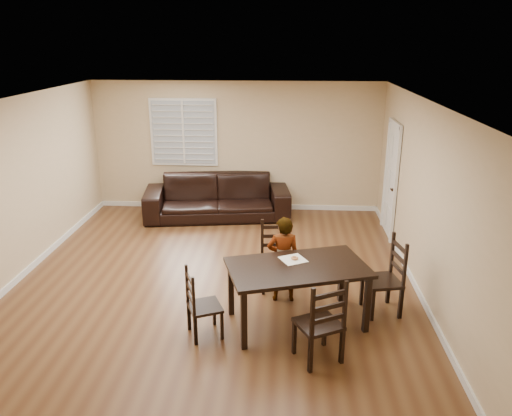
% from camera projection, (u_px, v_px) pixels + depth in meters
% --- Properties ---
extents(ground, '(7.00, 7.00, 0.00)m').
position_uv_depth(ground, '(215.00, 282.00, 7.57)').
color(ground, brown).
rests_on(ground, ground).
extents(room, '(6.04, 7.04, 2.72)m').
position_uv_depth(room, '(216.00, 163.00, 7.15)').
color(room, '#D2B78E').
rests_on(room, ground).
extents(dining_table, '(1.93, 1.43, 0.81)m').
position_uv_depth(dining_table, '(298.00, 272.00, 6.27)').
color(dining_table, black).
rests_on(dining_table, ground).
extents(chair_near, '(0.50, 0.47, 1.01)m').
position_uv_depth(chair_near, '(276.00, 256.00, 7.36)').
color(chair_near, black).
rests_on(chair_near, ground).
extents(chair_far, '(0.62, 0.60, 1.04)m').
position_uv_depth(chair_far, '(324.00, 328.00, 5.52)').
color(chair_far, black).
rests_on(chair_far, ground).
extents(chair_left, '(0.51, 0.53, 0.90)m').
position_uv_depth(chair_left, '(196.00, 307.00, 6.07)').
color(chair_left, black).
rests_on(chair_left, ground).
extents(chair_right, '(0.53, 0.56, 1.06)m').
position_uv_depth(chair_right, '(391.00, 279.00, 6.63)').
color(chair_right, black).
rests_on(chair_right, ground).
extents(child, '(0.48, 0.34, 1.24)m').
position_uv_depth(child, '(283.00, 259.00, 6.88)').
color(child, gray).
rests_on(child, ground).
extents(napkin, '(0.40, 0.40, 0.00)m').
position_uv_depth(napkin, '(293.00, 259.00, 6.42)').
color(napkin, '#ECE5CB').
rests_on(napkin, dining_table).
extents(donut, '(0.10, 0.10, 0.03)m').
position_uv_depth(donut, '(295.00, 258.00, 6.42)').
color(donut, '#B97542').
rests_on(donut, napkin).
extents(sofa, '(3.04, 1.53, 0.85)m').
position_uv_depth(sofa, '(217.00, 197.00, 10.20)').
color(sofa, black).
rests_on(sofa, ground).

